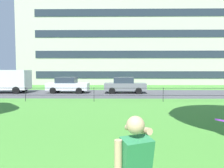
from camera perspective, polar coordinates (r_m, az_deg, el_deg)
name	(u,v)px	position (r m, az deg, el deg)	size (l,w,h in m)	color
street_strip	(100,93)	(19.72, -3.48, -2.62)	(80.00, 7.29, 0.01)	#4C4C51
park_fence	(94,92)	(14.49, -5.02, -2.24)	(38.85, 0.04, 1.00)	#232328
frisbee	(224,121)	(3.69, 28.68, -8.97)	(0.38, 0.38, 0.08)	purple
panel_van_center	(3,80)	(22.77, -28.03, 1.00)	(5.07, 2.25, 2.24)	white
car_white_far_right	(68,85)	(20.60, -12.18, -0.26)	(4.05, 1.90, 1.54)	silver
car_grey_far_left	(125,85)	(20.03, 3.52, -0.29)	(4.02, 1.85, 1.54)	slate
apartment_building_background	(136,39)	(38.15, 6.76, 12.39)	(38.23, 12.56, 15.90)	beige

